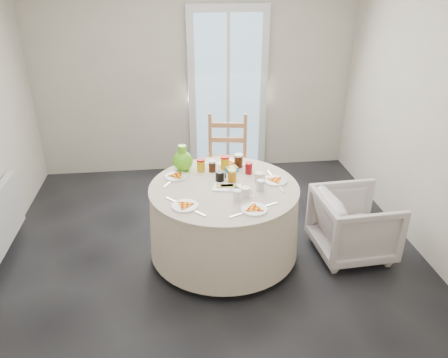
{
  "coord_description": "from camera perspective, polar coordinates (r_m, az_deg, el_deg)",
  "views": [
    {
      "loc": [
        -0.29,
        -3.45,
        2.51
      ],
      "look_at": [
        0.12,
        -0.02,
        0.8
      ],
      "focal_mm": 35.0,
      "sensor_mm": 36.0,
      "label": 1
    }
  ],
  "objects": [
    {
      "name": "glass_door",
      "position": [
        5.64,
        0.49,
        11.3
      ],
      "size": [
        1.0,
        0.08,
        2.1
      ],
      "primitive_type": "cube",
      "color": "silver",
      "rests_on": "floor"
    },
    {
      "name": "wooden_chair",
      "position": [
        4.9,
        0.36,
        1.69
      ],
      "size": [
        0.53,
        0.51,
        1.03
      ],
      "primitive_type": null,
      "rotation": [
        0.0,
        0.0,
        -0.16
      ],
      "color": "tan",
      "rests_on": "floor"
    },
    {
      "name": "floor",
      "position": [
        4.28,
        -1.62,
        -9.62
      ],
      "size": [
        4.0,
        4.0,
        0.0
      ],
      "primitive_type": "plane",
      "color": "black",
      "rests_on": "ground"
    },
    {
      "name": "cheese_platter",
      "position": [
        3.85,
        0.43,
        -0.57
      ],
      "size": [
        0.28,
        0.21,
        0.03
      ],
      "primitive_type": null,
      "rotation": [
        0.0,
        0.0,
        -0.22
      ],
      "color": "white",
      "rests_on": "table"
    },
    {
      "name": "armchair",
      "position": [
        4.25,
        16.72,
        -4.84
      ],
      "size": [
        0.67,
        0.71,
        0.7
      ],
      "primitive_type": "imported",
      "rotation": [
        0.0,
        0.0,
        1.63
      ],
      "color": "beige",
      "rests_on": "floor"
    },
    {
      "name": "butter_tub",
      "position": [
        4.16,
        0.98,
        1.79
      ],
      "size": [
        0.13,
        0.11,
        0.05
      ],
      "primitive_type": "cube",
      "rotation": [
        0.0,
        0.0,
        0.28
      ],
      "color": "#0F85AB",
      "rests_on": "table"
    },
    {
      "name": "wall_back",
      "position": [
        5.59,
        -3.75,
        13.76
      ],
      "size": [
        4.0,
        0.02,
        2.6
      ],
      "primitive_type": "cube",
      "color": "#BCB5A3",
      "rests_on": "floor"
    },
    {
      "name": "place_settings",
      "position": [
        3.87,
        -0.0,
        -0.4
      ],
      "size": [
        1.56,
        1.56,
        0.02
      ],
      "primitive_type": null,
      "rotation": [
        0.0,
        0.0,
        -0.43
      ],
      "color": "white",
      "rests_on": "table"
    },
    {
      "name": "table",
      "position": [
        4.07,
        -0.0,
        -5.37
      ],
      "size": [
        1.38,
        1.38,
        0.7
      ],
      "primitive_type": "cylinder",
      "color": "beige",
      "rests_on": "floor"
    },
    {
      "name": "wall_right",
      "position": [
        4.32,
        25.84,
        7.38
      ],
      "size": [
        0.02,
        4.0,
        2.6
      ],
      "primitive_type": "cube",
      "color": "#BCB5A3",
      "rests_on": "floor"
    },
    {
      "name": "green_pitcher",
      "position": [
        4.16,
        -5.43,
        2.96
      ],
      "size": [
        0.23,
        0.23,
        0.25
      ],
      "primitive_type": null,
      "rotation": [
        0.0,
        0.0,
        0.2
      ],
      "color": "#5EC61C",
      "rests_on": "table"
    },
    {
      "name": "jar_cluster",
      "position": [
        4.12,
        -0.05,
        2.09
      ],
      "size": [
        0.51,
        0.27,
        0.15
      ],
      "primitive_type": null,
      "rotation": [
        0.0,
        0.0,
        -0.03
      ],
      "color": "#AD5A14",
      "rests_on": "table"
    },
    {
      "name": "radiator",
      "position": [
        4.54,
        -27.22,
        -4.91
      ],
      "size": [
        0.07,
        1.0,
        0.55
      ],
      "primitive_type": "cube",
      "color": "silver",
      "rests_on": "floor"
    },
    {
      "name": "mugs_glasses",
      "position": [
        3.88,
        2.28,
        0.3
      ],
      "size": [
        0.68,
        0.68,
        0.11
      ],
      "primitive_type": null,
      "rotation": [
        0.0,
        0.0,
        -0.15
      ],
      "color": "gray",
      "rests_on": "table"
    }
  ]
}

